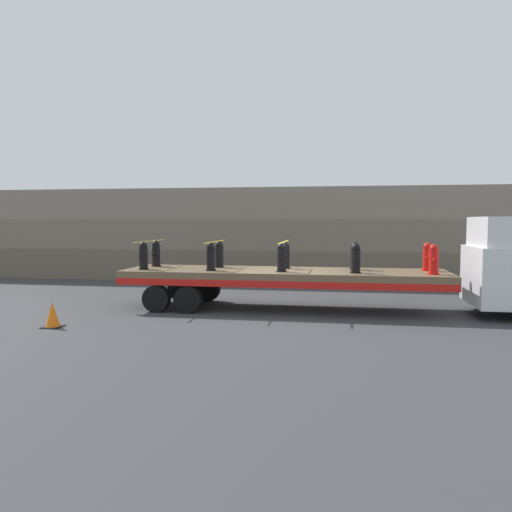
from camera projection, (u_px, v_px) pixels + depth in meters
ground_plane at (283, 309)px, 15.34m from camera, size 120.00×120.00×0.00m
rock_cliff at (303, 234)px, 22.85m from camera, size 60.00×3.30×4.18m
flatbed_trailer at (270, 276)px, 15.34m from camera, size 9.80×2.53×1.21m
fire_hydrant_black_near_0 at (143, 256)px, 15.42m from camera, size 0.32×0.48×0.85m
fire_hydrant_black_far_0 at (156, 254)px, 16.47m from camera, size 0.32×0.48×0.85m
fire_hydrant_black_near_1 at (211, 257)px, 15.06m from camera, size 0.32×0.48×0.85m
fire_hydrant_black_far_1 at (219, 255)px, 16.11m from camera, size 0.32×0.48×0.85m
fire_hydrant_black_near_2 at (282, 258)px, 14.70m from camera, size 0.32×0.48×0.85m
fire_hydrant_black_far_2 at (285, 255)px, 15.75m from camera, size 0.32×0.48×0.85m
fire_hydrant_black_near_3 at (356, 259)px, 14.34m from camera, size 0.32×0.48×0.85m
fire_hydrant_black_far_3 at (355, 256)px, 15.39m from camera, size 0.32×0.48×0.85m
fire_hydrant_red_near_4 at (434, 260)px, 13.98m from camera, size 0.32×0.48×0.85m
fire_hydrant_red_far_4 at (427, 257)px, 15.03m from camera, size 0.32×0.48×0.85m
cargo_strap_rear at (150, 241)px, 15.92m from camera, size 0.05×2.62×0.01m
cargo_strap_middle at (215, 242)px, 15.56m from camera, size 0.05×2.62×0.01m
cargo_strap_front at (284, 242)px, 15.19m from camera, size 0.05×2.62×0.01m
traffic_cone at (52, 315)px, 12.70m from camera, size 0.46×0.46×0.64m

